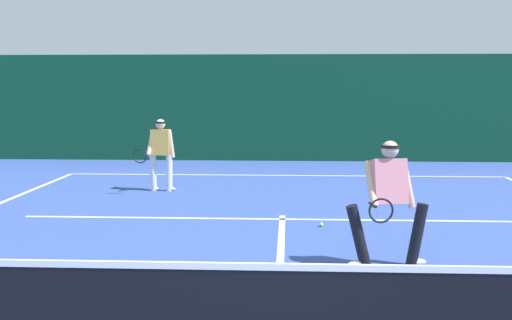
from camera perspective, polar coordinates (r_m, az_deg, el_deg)
The scene contains 7 objects.
court_line_baseline_far at distance 15.88m, azimuth 2.56°, elevation -1.38°, with size 10.80×0.10×0.01m, color white.
court_line_service at distance 10.76m, azimuth 2.37°, elevation -5.30°, with size 8.81×0.10×0.01m, color white.
court_line_centre at distance 7.94m, azimuth 2.15°, elevation -9.69°, with size 0.10×6.40×0.01m, color white.
player_near at distance 8.00m, azimuth 11.79°, elevation -3.38°, with size 1.05×0.85×1.58m.
player_far at distance 13.62m, azimuth -8.55°, elevation 0.72°, with size 0.77×0.83×1.53m.
tennis_ball at distance 10.25m, azimuth 5.86°, elevation -5.77°, with size 0.07×0.07×0.07m, color #D1E033.
back_fence_windscreen at distance 18.84m, azimuth 2.65°, elevation 4.67°, with size 23.19×0.12×3.13m, color #0E4029.
Camera 1 is at (0.10, -4.42, 2.25)m, focal length 44.71 mm.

